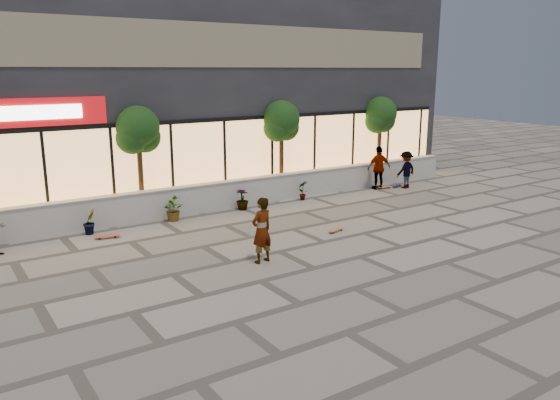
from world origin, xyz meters
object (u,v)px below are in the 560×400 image
skater_right_near (379,168)px  skateboard_center (336,230)px  skater_center (262,230)px  skateboard_right_near (385,187)px  skateboard_right_far (397,185)px  tree_midwest (138,133)px  tree_mideast (281,123)px  tree_east (380,117)px  skateboard_left (107,236)px  skater_right_far (406,170)px

skater_right_near → skateboard_center: 7.04m
skateboard_center → skater_center: bearing=-177.1°
skateboard_right_near → skateboard_right_far: size_ratio=0.97×
tree_midwest → tree_mideast: 6.00m
skateboard_right_far → skater_center: bearing=-177.3°
tree_midwest → tree_mideast: (6.00, 0.00, 0.00)m
tree_mideast → skateboard_center: tree_mideast is taller
tree_east → skateboard_center: bearing=-142.2°
skateboard_right_far → tree_east: bearing=57.8°
skateboard_center → skateboard_left: 7.22m
tree_midwest → tree_mideast: same height
tree_midwest → skateboard_right_near: size_ratio=5.51×
tree_midwest → skateboard_left: bearing=-132.9°
tree_east → skateboard_center: tree_east is taller
tree_mideast → skater_right_far: (5.33, -1.91, -2.17)m
tree_mideast → skateboard_right_near: 5.57m
tree_midwest → skater_right_far: (11.33, -1.91, -2.17)m
skateboard_left → skateboard_right_near: size_ratio=1.11×
skateboard_left → tree_east: bearing=21.1°
skateboard_left → skateboard_right_far: size_ratio=1.07×
skater_center → tree_midwest: bearing=-92.3°
tree_east → skateboard_left: 13.86m
tree_mideast → skater_right_far: tree_mideast is taller
tree_mideast → skater_right_near: bearing=-18.5°
skateboard_center → skateboard_right_near: skateboard_center is taller
tree_mideast → skater_right_near: 4.87m
skater_right_far → skateboard_left: skater_right_far is taller
skater_right_near → skateboard_right_far: (1.08, -0.10, -0.87)m
skater_center → skateboard_right_near: 10.80m
skater_center → skateboard_right_near: bearing=-163.0°
skater_center → skater_right_near: size_ratio=0.96×
skater_right_near → tree_midwest: bearing=4.5°
tree_midwest → skater_center: (0.98, -6.53, -2.08)m
skater_center → skateboard_left: bearing=-68.2°
tree_east → skateboard_left: (-13.39, -2.04, -2.91)m
skater_right_near → tree_mideast: bearing=-6.1°
skater_right_far → skateboard_right_far: size_ratio=2.23×
skater_right_near → skateboard_center: skater_right_near is taller
tree_east → skateboard_right_far: size_ratio=5.33×
skater_right_near → skateboard_right_far: 1.39m
tree_midwest → skateboard_center: (4.48, -5.44, -2.91)m
skater_right_far → tree_east: bearing=-98.7°
skater_right_near → skateboard_left: size_ratio=2.40×
skater_right_near → skater_right_far: size_ratio=1.15×
skater_center → tree_mideast: bearing=-138.4°
tree_midwest → skateboard_right_far: (11.27, -1.50, -2.91)m
skater_center → skateboard_left: size_ratio=2.31×
skater_right_far → skateboard_right_far: (-0.06, 0.41, -0.75)m
skateboard_center → skateboard_right_far: (6.78, 3.94, 0.00)m
tree_mideast → skater_right_far: size_ratio=2.39×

